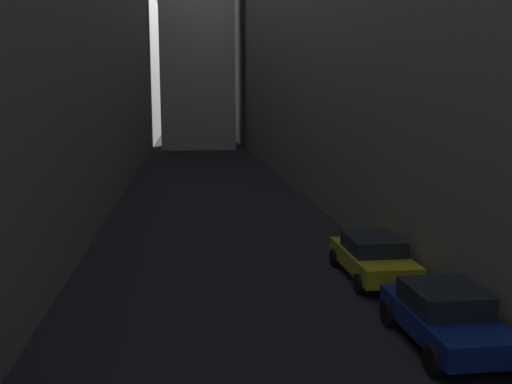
# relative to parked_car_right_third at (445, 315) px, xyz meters

# --- Properties ---
(ground_plane) EXTENTS (264.00, 264.00, 0.00)m
(ground_plane) POSITION_rel_parked_car_right_third_xyz_m (-4.40, 31.49, -0.75)
(ground_plane) COLOR black
(building_block_left) EXTENTS (13.34, 108.00, 20.91)m
(building_block_left) POSITION_rel_parked_car_right_third_xyz_m (-16.57, 33.49, 9.71)
(building_block_left) COLOR slate
(building_block_left) RESTS_ON ground
(building_block_right) EXTENTS (10.28, 108.00, 24.50)m
(building_block_right) POSITION_rel_parked_car_right_third_xyz_m (6.24, 33.49, 11.51)
(building_block_right) COLOR #60594F
(building_block_right) RESTS_ON ground
(parked_car_right_third) EXTENTS (2.03, 4.02, 1.42)m
(parked_car_right_third) POSITION_rel_parked_car_right_third_xyz_m (0.00, 0.00, 0.00)
(parked_car_right_third) COLOR navy
(parked_car_right_third) RESTS_ON ground
(parked_car_right_far) EXTENTS (2.01, 4.21, 1.39)m
(parked_car_right_far) POSITION_rel_parked_car_right_third_xyz_m (0.00, 5.22, -0.02)
(parked_car_right_far) COLOR #A59919
(parked_car_right_far) RESTS_ON ground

